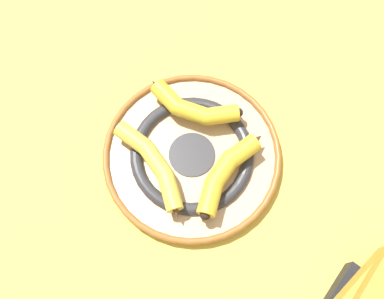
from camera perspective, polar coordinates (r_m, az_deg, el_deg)
The scene contains 5 objects.
ground_plane at distance 0.84m, azimuth 2.27°, elevation -1.09°, with size 2.80×2.80×0.00m, color gold.
decorative_bowl at distance 0.83m, azimuth -0.00°, elevation -0.47°, with size 0.33×0.33×0.03m.
banana_a at distance 0.83m, azimuth -0.01°, elevation 5.37°, with size 0.10×0.18×0.03m.
banana_b at distance 0.79m, azimuth 4.34°, elevation -2.74°, with size 0.17×0.12×0.03m.
banana_c at distance 0.79m, azimuth -4.85°, elevation -1.96°, with size 0.18×0.13×0.03m.
Camera 1 is at (0.26, -0.02, 0.80)m, focal length 42.00 mm.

